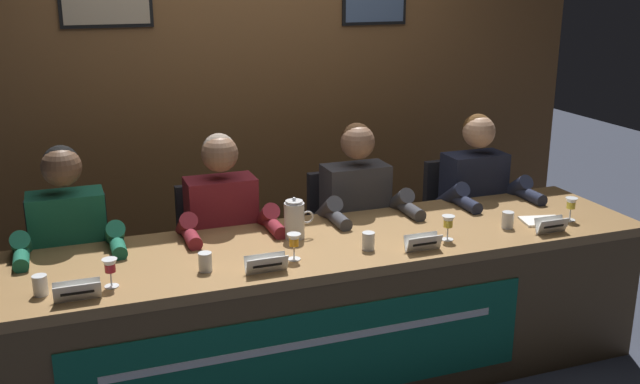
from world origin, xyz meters
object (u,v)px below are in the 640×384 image
Objects in this scene: nameplate_center_left at (266,264)px; nameplate_center_right at (423,243)px; panelist_center_right at (361,216)px; water_cup_center_right at (368,242)px; water_cup_far_right at (508,221)px; document_stack_far_right at (542,221)px; juice_glass_far_left at (110,268)px; water_cup_far_left at (40,286)px; panelist_far_left at (70,252)px; juice_glass_center_right at (448,223)px; juice_glass_far_right at (571,205)px; chair_center_left at (219,268)px; nameplate_far_left at (77,291)px; chair_far_left at (74,288)px; water_cup_center_left at (205,263)px; water_pitcher_central at (295,220)px; panelist_center_left at (225,233)px; chair_center_right at (347,250)px; panelist_far_right at (480,202)px; chair_far_right at (460,235)px; juice_glass_center_left at (294,242)px; conference_table at (327,294)px; nameplate_far_right at (551,225)px.

nameplate_center_right is at bearing -0.41° from nameplate_center_left.
water_cup_center_right is at bearing -110.17° from panelist_center_right.
document_stack_far_right is (0.22, 0.01, -0.03)m from water_cup_far_right.
juice_glass_far_left reaches higher than water_cup_far_left.
panelist_far_left is 9.76× the size of juice_glass_center_right.
chair_center_left is at bearing 156.58° from juice_glass_far_right.
nameplate_far_left is 2.11m from water_cup_far_right.
chair_far_left is 4.75× the size of nameplate_center_left.
juice_glass_center_right is at bearing -1.39° from water_cup_center_left.
water_cup_far_left is at bearing -166.98° from water_pitcher_central.
panelist_center_right is (1.53, 0.00, 0.00)m from panelist_far_left.
nameplate_center_left is at bearing -175.10° from juice_glass_center_right.
panelist_center_left is 1.37× the size of chair_center_right.
nameplate_far_left is at bearing -89.46° from chair_far_left.
panelist_center_left is at bearing 180.00° from panelist_far_right.
chair_center_right is (0.77, 0.00, 0.00)m from chair_center_left.
panelist_far_left reaches higher than water_cup_center_right.
nameplate_center_left is 0.78× the size of document_stack_far_right.
chair_far_right is at bearing 20.85° from nameplate_far_left.
juice_glass_center_right is at bearing 4.90° from nameplate_center_left.
panelist_far_right reaches higher than document_stack_far_right.
nameplate_far_left is 2.16× the size of water_cup_center_left.
chair_far_right is at bearing 0.00° from chair_far_left.
water_cup_far_left is 0.69× the size of juice_glass_center_left.
chair_center_right reaches higher than conference_table.
chair_far_right is at bearing 104.72° from juice_glass_far_right.
chair_center_left is 7.12× the size of juice_glass_center_right.
panelist_far_left reaches higher than chair_center_left.
chair_center_right is at bearing 52.85° from juice_glass_center_left.
juice_glass_center_left is 0.61m from nameplate_center_right.
panelist_center_right is (0.77, 0.00, 0.00)m from panelist_center_left.
chair_center_right is at bearing 45.55° from water_pitcher_central.
nameplate_far_left is at bearing -175.32° from water_cup_center_right.
chair_center_left is 1.76m from document_stack_far_right.
juice_glass_far_left is 0.14× the size of chair_center_right.
water_cup_far_right is (1.32, 0.13, -0.00)m from nameplate_center_left.
panelist_far_left is 14.24× the size of water_cup_far_right.
juice_glass_center_left is 1.03m from chair_center_right.
nameplate_far_right is (2.41, -0.11, 0.00)m from water_cup_far_left.
chair_center_right is (1.66, 0.76, -0.35)m from water_cup_far_left.
conference_table is at bearing -149.05° from chair_far_right.
juice_glass_center_left is at bearing 0.24° from water_cup_far_left.
juice_glass_far_left is 0.95m from water_pitcher_central.
water_cup_center_right is at bearing -21.84° from conference_table.
conference_table is 1.30m from water_cup_far_left.
juice_glass_far_right reaches higher than nameplate_center_left.
juice_glass_far_right is (1.54, 0.01, 0.00)m from juice_glass_center_left.
nameplate_far_left is 0.77× the size of document_stack_far_right.
water_cup_far_right is (1.97, 0.05, -0.05)m from juice_glass_far_left.
panelist_center_left is 0.67m from nameplate_center_left.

